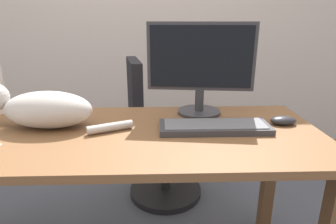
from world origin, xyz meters
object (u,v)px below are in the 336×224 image
at_px(monitor, 201,66).
at_px(cat, 42,108).
at_px(computer_mouse, 283,120).
at_px(office_chair, 158,141).
at_px(keyboard, 214,127).

xyz_separation_m(monitor, cat, (-0.66, -0.15, -0.15)).
bearing_deg(cat, monitor, 13.18).
relative_size(monitor, computer_mouse, 4.36).
height_order(office_chair, computer_mouse, office_chair).
bearing_deg(office_chair, cat, -128.96).
relative_size(office_chair, monitor, 1.92).
xyz_separation_m(office_chair, monitor, (0.20, -0.42, 0.55)).
height_order(keyboard, cat, cat).
relative_size(keyboard, cat, 0.72).
bearing_deg(monitor, office_chair, 115.60).
xyz_separation_m(monitor, keyboard, (0.03, -0.21, -0.21)).
bearing_deg(office_chair, computer_mouse, -47.08).
bearing_deg(cat, office_chair, 51.04).
height_order(office_chair, monitor, monitor).
height_order(monitor, cat, monitor).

